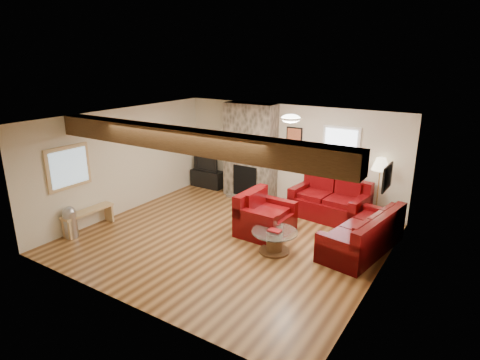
% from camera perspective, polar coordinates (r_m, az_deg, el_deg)
% --- Properties ---
extents(room, '(8.00, 8.00, 8.00)m').
position_cam_1_polar(room, '(8.01, -1.74, -0.22)').
color(room, '#5B3418').
rests_on(room, ground).
extents(floor, '(6.00, 6.00, 0.00)m').
position_cam_1_polar(floor, '(8.47, -1.66, -8.31)').
color(floor, '#5B3418').
rests_on(floor, ground).
extents(oak_beam, '(6.00, 0.36, 0.38)m').
position_cam_1_polar(oak_beam, '(6.78, -7.83, 5.64)').
color(oak_beam, '#33210F').
rests_on(oak_beam, room).
extents(chimney_breast, '(1.40, 0.67, 2.50)m').
position_cam_1_polar(chimney_breast, '(10.56, 1.43, 3.96)').
color(chimney_breast, '#3A352C').
rests_on(chimney_breast, floor).
extents(back_window, '(0.90, 0.08, 1.10)m').
position_cam_1_polar(back_window, '(9.71, 14.09, 4.25)').
color(back_window, white).
rests_on(back_window, room).
extents(hatch_window, '(0.08, 1.00, 0.90)m').
position_cam_1_polar(hatch_window, '(9.00, -23.21, 1.66)').
color(hatch_window, tan).
rests_on(hatch_window, room).
extents(ceiling_dome, '(0.40, 0.40, 0.18)m').
position_cam_1_polar(ceiling_dome, '(8.06, 7.22, 8.46)').
color(ceiling_dome, white).
rests_on(ceiling_dome, room).
extents(artwork_back, '(0.42, 0.06, 0.52)m').
position_cam_1_polar(artwork_back, '(10.11, 7.70, 6.00)').
color(artwork_back, black).
rests_on(artwork_back, room).
extents(artwork_right, '(0.06, 0.55, 0.42)m').
position_cam_1_polar(artwork_right, '(7.00, 20.15, 0.35)').
color(artwork_right, black).
rests_on(artwork_right, room).
extents(sofa_three, '(1.19, 2.20, 0.81)m').
position_cam_1_polar(sofa_three, '(8.18, 17.01, -6.97)').
color(sofa_three, '#4B0508').
rests_on(sofa_three, floor).
extents(loveseat, '(1.80, 1.15, 0.91)m').
position_cam_1_polar(loveseat, '(9.58, 12.59, -2.67)').
color(loveseat, '#4B0508').
rests_on(loveseat, floor).
extents(armchair_red, '(0.99, 1.13, 0.90)m').
position_cam_1_polar(armchair_red, '(8.54, 3.68, -4.81)').
color(armchair_red, '#4B0508').
rests_on(armchair_red, floor).
extents(coffee_table, '(0.89, 0.89, 0.47)m').
position_cam_1_polar(coffee_table, '(7.87, 4.92, -8.72)').
color(coffee_table, '#432815').
rests_on(coffee_table, floor).
extents(tv_cabinet, '(0.97, 0.39, 0.49)m').
position_cam_1_polar(tv_cabinet, '(11.64, -4.62, 0.20)').
color(tv_cabinet, black).
rests_on(tv_cabinet, floor).
extents(television, '(0.81, 0.11, 0.46)m').
position_cam_1_polar(television, '(11.51, -4.67, 2.47)').
color(television, black).
rests_on(television, tv_cabinet).
extents(floor_lamp, '(0.39, 0.39, 1.51)m').
position_cam_1_polar(floor_lamp, '(9.36, 19.35, 1.67)').
color(floor_lamp, tan).
rests_on(floor_lamp, floor).
extents(pine_bench, '(0.28, 1.19, 0.45)m').
position_cam_1_polar(pine_bench, '(9.40, -20.70, -5.32)').
color(pine_bench, tan).
rests_on(pine_bench, floor).
extents(pedal_bin, '(0.35, 0.35, 0.68)m').
position_cam_1_polar(pedal_bin, '(9.11, -22.98, -5.51)').
color(pedal_bin, '#ADAEB3').
rests_on(pedal_bin, floor).
extents(coal_bucket, '(0.32, 0.32, 0.30)m').
position_cam_1_polar(coal_bucket, '(10.03, 2.35, -3.17)').
color(coal_bucket, slate).
rests_on(coal_bucket, floor).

